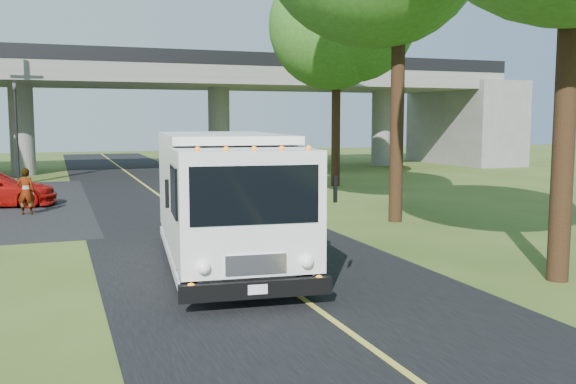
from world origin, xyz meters
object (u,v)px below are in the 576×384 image
step_van (226,196)px  pedestrian (26,191)px  traffic_signal (16,122)px  tree_right_far (342,17)px

step_van → pedestrian: step_van is taller
traffic_signal → pedestrian: size_ratio=3.14×
pedestrian → traffic_signal: bearing=-71.5°
tree_right_far → pedestrian: tree_right_far is taller
traffic_signal → pedestrian: bearing=-86.0°
tree_right_far → step_van: 19.43m
tree_right_far → traffic_signal: bearing=157.9°
tree_right_far → step_van: bearing=-122.7°
tree_right_far → step_van: tree_right_far is taller
tree_right_far → pedestrian: bearing=-160.2°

